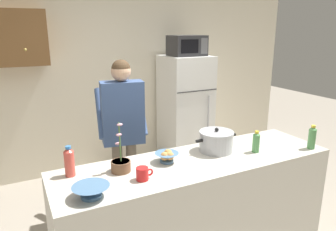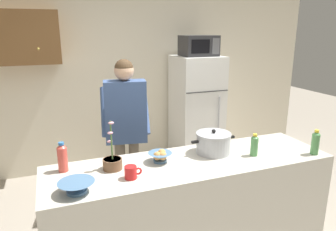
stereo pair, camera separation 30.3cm
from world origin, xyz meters
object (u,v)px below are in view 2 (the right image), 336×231
object	(u,v)px
person_near_pot	(126,119)
refrigerator	(196,111)
coffee_mug	(131,172)
empty_bowl	(77,186)
microwave	(199,46)
bread_bowl	(160,156)
bottle_mid_counter	(62,157)
potted_orchid	(112,162)
cooking_pot	(213,143)
bottle_near_edge	(254,145)
bottle_far_corner	(315,142)

from	to	relation	value
person_near_pot	refrigerator	bearing A→B (deg)	35.52
coffee_mug	empty_bowl	xyz separation A→B (m)	(-0.39, -0.08, -0.00)
microwave	bread_bowl	distance (m)	2.25
refrigerator	microwave	size ratio (longest dim) A/B	3.35
bottle_mid_counter	potted_orchid	bearing A→B (deg)	-15.33
person_near_pot	cooking_pot	xyz separation A→B (m)	(0.58, -0.84, -0.05)
coffee_mug	empty_bowl	bearing A→B (deg)	-169.13
microwave	coffee_mug	xyz separation A→B (m)	(-1.49, -1.95, -0.78)
cooking_pot	coffee_mug	xyz separation A→B (m)	(-0.80, -0.22, -0.04)
bread_bowl	bottle_near_edge	bearing A→B (deg)	-10.99
cooking_pot	coffee_mug	distance (m)	0.83
cooking_pot	bottle_far_corner	xyz separation A→B (m)	(0.81, -0.34, 0.02)
refrigerator	bottle_mid_counter	xyz separation A→B (m)	(-1.94, -1.67, 0.23)
coffee_mug	bottle_far_corner	bearing A→B (deg)	-4.28
person_near_pot	empty_bowl	world-z (taller)	person_near_pot
coffee_mug	refrigerator	bearing A→B (deg)	52.95
microwave	bottle_near_edge	xyz separation A→B (m)	(-0.39, -1.91, -0.73)
cooking_pot	empty_bowl	distance (m)	1.23
microwave	person_near_pot	distance (m)	1.69
person_near_pot	bottle_near_edge	distance (m)	1.35
empty_bowl	bottle_mid_counter	bearing A→B (deg)	99.50
bottle_mid_counter	potted_orchid	xyz separation A→B (m)	(0.36, -0.10, -0.06)
person_near_pot	bottle_near_edge	bearing A→B (deg)	-49.38
coffee_mug	bread_bowl	distance (m)	0.36
bottle_near_edge	bottle_far_corner	distance (m)	0.54
cooking_pot	bottle_near_edge	bearing A→B (deg)	-30.93
person_near_pot	bread_bowl	world-z (taller)	person_near_pot
cooking_pot	bottle_mid_counter	bearing A→B (deg)	176.22
person_near_pot	bottle_mid_counter	world-z (taller)	person_near_pot
bottle_near_edge	cooking_pot	bearing A→B (deg)	149.07
empty_bowl	bottle_near_edge	world-z (taller)	bottle_near_edge
coffee_mug	bottle_mid_counter	world-z (taller)	bottle_mid_counter
cooking_pot	coffee_mug	world-z (taller)	cooking_pot
bottle_near_edge	bottle_far_corner	xyz separation A→B (m)	(0.51, -0.16, 0.01)
refrigerator	person_near_pot	world-z (taller)	person_near_pot
microwave	bottle_mid_counter	distance (m)	2.64
cooking_pot	bottle_near_edge	xyz separation A→B (m)	(0.30, -0.18, 0.00)
coffee_mug	bottle_far_corner	distance (m)	1.61
bread_bowl	potted_orchid	distance (m)	0.39
bottle_mid_counter	bread_bowl	bearing A→B (deg)	-8.07
bottle_far_corner	potted_orchid	distance (m)	1.73
person_near_pot	empty_bowl	xyz separation A→B (m)	(-0.61, -1.14, -0.09)
bottle_far_corner	bottle_near_edge	bearing A→B (deg)	162.30
coffee_mug	person_near_pot	bearing A→B (deg)	78.34
coffee_mug	bottle_mid_counter	size ratio (longest dim) A/B	0.56
bread_bowl	empty_bowl	world-z (taller)	bread_bowl
microwave	cooking_pot	size ratio (longest dim) A/B	1.15
empty_bowl	bottle_mid_counter	distance (m)	0.39
refrigerator	bottle_far_corner	size ratio (longest dim) A/B	7.25
bread_bowl	bottle_near_edge	distance (m)	0.82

